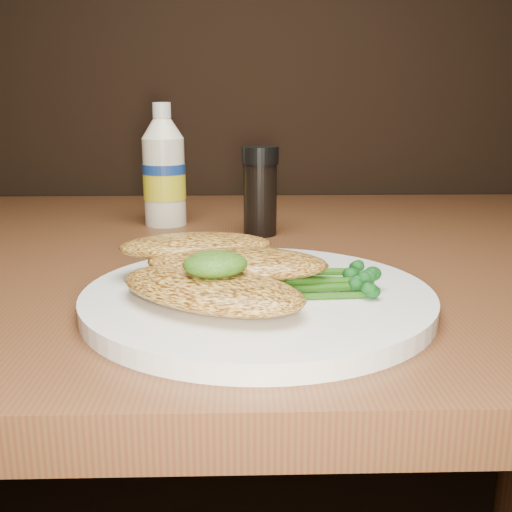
{
  "coord_description": "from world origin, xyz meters",
  "views": [
    {
      "loc": [
        -0.01,
        0.35,
        0.92
      ],
      "look_at": [
        0.0,
        0.85,
        0.79
      ],
      "focal_mm": 41.52,
      "sensor_mm": 36.0,
      "label": 1
    }
  ],
  "objects_px": {
    "dining_table": "(250,511)",
    "plate": "(258,298)",
    "mayo_bottle": "(164,165)",
    "pepper_grinder": "(260,191)"
  },
  "relations": [
    {
      "from": "plate",
      "to": "mayo_bottle",
      "type": "distance_m",
      "value": 0.38
    },
    {
      "from": "mayo_bottle",
      "to": "plate",
      "type": "bearing_deg",
      "value": -71.25
    },
    {
      "from": "dining_table",
      "to": "plate",
      "type": "distance_m",
      "value": 0.44
    },
    {
      "from": "mayo_bottle",
      "to": "pepper_grinder",
      "type": "distance_m",
      "value": 0.15
    },
    {
      "from": "dining_table",
      "to": "plate",
      "type": "height_order",
      "value": "plate"
    },
    {
      "from": "dining_table",
      "to": "mayo_bottle",
      "type": "relative_size",
      "value": 7.11
    },
    {
      "from": "dining_table",
      "to": "pepper_grinder",
      "type": "relative_size",
      "value": 10.49
    },
    {
      "from": "dining_table",
      "to": "plate",
      "type": "xyz_separation_m",
      "value": [
        0.0,
        -0.22,
        0.38
      ]
    },
    {
      "from": "dining_table",
      "to": "pepper_grinder",
      "type": "distance_m",
      "value": 0.44
    },
    {
      "from": "mayo_bottle",
      "to": "pepper_grinder",
      "type": "relative_size",
      "value": 1.48
    }
  ]
}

